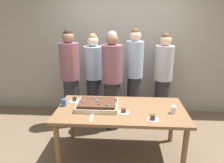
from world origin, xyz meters
TOP-DOWN VIEW (x-y plane):
  - ground_plane at (0.00, 0.00)m, footprint 12.00×12.00m
  - interior_back_panel at (0.00, 1.60)m, footprint 8.00×0.12m
  - party_table at (0.00, 0.00)m, footprint 1.79×0.92m
  - sheet_cake at (-0.34, 0.02)m, footprint 0.57×0.44m
  - plated_slice_near_left at (0.04, -0.12)m, footprint 0.15×0.15m
  - plated_slice_near_right at (0.40, -0.30)m, footprint 0.15×0.15m
  - plated_slice_far_left at (-0.71, 0.21)m, footprint 0.15×0.15m
  - drink_cup_nearest at (-0.82, 0.05)m, footprint 0.07×0.07m
  - drink_cup_middle at (0.70, -0.09)m, footprint 0.07×0.07m
  - cake_server_utensil at (-0.37, -0.30)m, footprint 0.03×0.20m
  - person_serving_front at (0.77, 1.21)m, footprint 0.35×0.35m
  - person_green_shirt_behind at (-0.54, 1.09)m, footprint 0.35×0.35m
  - person_striped_tie_right at (0.22, 1.00)m, footprint 0.31×0.31m
  - person_far_right_suit at (-0.92, 0.85)m, footprint 0.34×0.34m
  - person_left_edge_reaching at (-0.17, 0.78)m, footprint 0.36×0.36m

SIDE VIEW (x-z plane):
  - ground_plane at x=0.00m, z-range 0.00..0.00m
  - party_table at x=0.00m, z-range 0.28..1.02m
  - cake_server_utensil at x=-0.37m, z-range 0.73..0.74m
  - plated_slice_near_left at x=0.04m, z-range 0.72..0.78m
  - plated_slice_far_left at x=-0.71m, z-range 0.72..0.79m
  - plated_slice_near_right at x=0.40m, z-range 0.72..0.79m
  - sheet_cake at x=-0.34m, z-range 0.72..0.84m
  - drink_cup_nearest at x=-0.82m, z-range 0.73..0.83m
  - drink_cup_middle at x=0.70m, z-range 0.73..0.83m
  - person_green_shirt_behind at x=-0.54m, z-range 0.03..1.71m
  - person_serving_front at x=0.77m, z-range 0.03..1.71m
  - person_left_edge_reaching at x=-0.17m, z-range 0.03..1.77m
  - person_far_right_suit at x=-0.92m, z-range 0.04..1.80m
  - person_striped_tie_right at x=0.22m, z-range 0.05..1.82m
  - interior_back_panel at x=0.00m, z-range 0.00..3.00m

